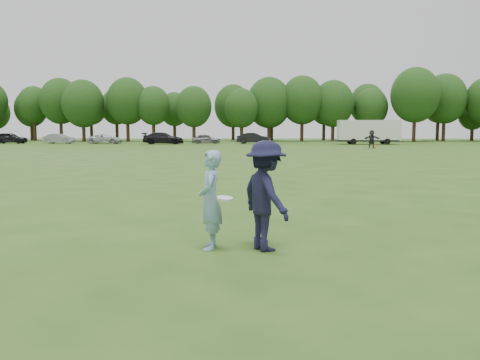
% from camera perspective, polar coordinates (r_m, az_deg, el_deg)
% --- Properties ---
extents(ground, '(200.00, 200.00, 0.00)m').
position_cam_1_polar(ground, '(9.37, -4.76, -7.00)').
color(ground, '#2A4C15').
rests_on(ground, ground).
extents(thrower, '(0.44, 0.64, 1.71)m').
position_cam_1_polar(thrower, '(8.71, -3.34, -2.25)').
color(thrower, '#7EA7C3').
rests_on(thrower, ground).
extents(defender, '(1.21, 1.40, 1.87)m').
position_cam_1_polar(defender, '(8.62, 2.90, -1.77)').
color(defender, '#171732').
rests_on(defender, ground).
extents(player_far_d, '(1.85, 0.75, 1.94)m').
position_cam_1_polar(player_far_d, '(55.77, 14.58, 4.46)').
color(player_far_d, '#262626').
rests_on(player_far_d, ground).
extents(car_a, '(4.67, 2.07, 1.56)m').
position_cam_1_polar(car_a, '(78.09, -24.42, 4.32)').
color(car_a, black).
rests_on(car_a, ground).
extents(car_b, '(4.38, 1.97, 1.40)m').
position_cam_1_polar(car_b, '(74.63, -19.64, 4.39)').
color(car_b, gray).
rests_on(car_b, ground).
extents(car_c, '(4.76, 2.33, 1.30)m').
position_cam_1_polar(car_c, '(72.61, -14.88, 4.47)').
color(car_c, silver).
rests_on(car_c, ground).
extents(car_d, '(5.51, 2.34, 1.58)m').
position_cam_1_polar(car_d, '(69.11, -8.61, 4.65)').
color(car_d, black).
rests_on(car_d, ground).
extents(car_e, '(4.01, 1.81, 1.34)m').
position_cam_1_polar(car_e, '(70.03, -3.84, 4.62)').
color(car_e, slate).
rests_on(car_e, ground).
extents(car_f, '(4.76, 2.11, 1.52)m').
position_cam_1_polar(car_f, '(70.24, 1.56, 4.71)').
color(car_f, black).
rests_on(car_f, ground).
extents(field_cone, '(0.28, 0.28, 0.30)m').
position_cam_1_polar(field_cone, '(58.77, 15.05, 3.71)').
color(field_cone, '#EA4C0C').
rests_on(field_cone, ground).
extents(disc_in_play, '(0.32, 0.32, 0.08)m').
position_cam_1_polar(disc_in_play, '(8.49, -1.72, -2.04)').
color(disc_in_play, white).
rests_on(disc_in_play, ground).
extents(cargo_trailer, '(9.00, 2.75, 3.20)m').
position_cam_1_polar(cargo_trailer, '(69.65, 14.23, 5.36)').
color(cargo_trailer, silver).
rests_on(cargo_trailer, ground).
extents(treeline, '(130.35, 18.39, 11.74)m').
position_cam_1_polar(treeline, '(86.09, 3.24, 8.56)').
color(treeline, '#332114').
rests_on(treeline, ground).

